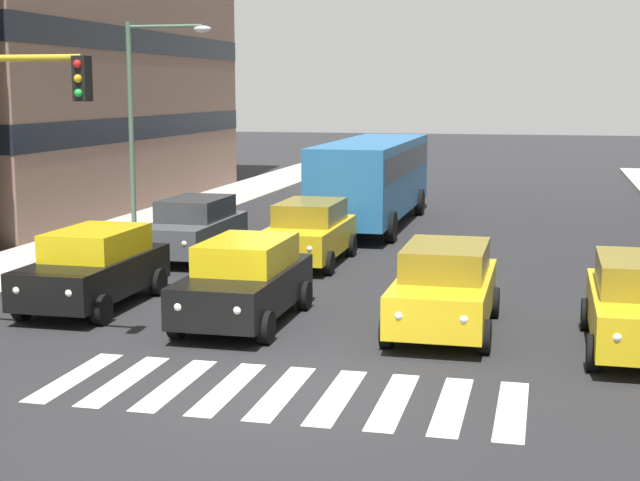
# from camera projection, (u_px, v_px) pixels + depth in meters

# --- Properties ---
(ground_plane) EXTENTS (180.00, 180.00, 0.00)m
(ground_plane) POSITION_uv_depth(u_px,v_px,m) (281.00, 393.00, 15.08)
(ground_plane) COLOR #262628
(crosswalk_markings) EXTENTS (7.65, 2.80, 0.01)m
(crosswalk_markings) POSITION_uv_depth(u_px,v_px,m) (281.00, 392.00, 15.08)
(crosswalk_markings) COLOR silver
(crosswalk_markings) RESTS_ON ground_plane
(car_1) EXTENTS (2.02, 4.44, 1.72)m
(car_1) POSITION_uv_depth(u_px,v_px,m) (445.00, 287.00, 18.81)
(car_1) COLOR gold
(car_1) RESTS_ON ground_plane
(car_2) EXTENTS (2.02, 4.44, 1.72)m
(car_2) POSITION_uv_depth(u_px,v_px,m) (245.00, 281.00, 19.48)
(car_2) COLOR black
(car_2) RESTS_ON ground_plane
(car_3) EXTENTS (2.02, 4.44, 1.72)m
(car_3) POSITION_uv_depth(u_px,v_px,m) (94.00, 267.00, 20.93)
(car_3) COLOR black
(car_3) RESTS_ON ground_plane
(car_row2_0) EXTENTS (2.02, 4.44, 1.72)m
(car_row2_0) POSITION_uv_depth(u_px,v_px,m) (194.00, 228.00, 26.97)
(car_row2_0) COLOR #474C51
(car_row2_0) RESTS_ON ground_plane
(car_row2_1) EXTENTS (2.02, 4.44, 1.72)m
(car_row2_1) POSITION_uv_depth(u_px,v_px,m) (309.00, 232.00, 26.13)
(car_row2_1) COLOR gold
(car_row2_1) RESTS_ON ground_plane
(bus_behind_traffic) EXTENTS (2.78, 10.50, 3.00)m
(bus_behind_traffic) POSITION_uv_depth(u_px,v_px,m) (373.00, 173.00, 33.38)
(bus_behind_traffic) COLOR #286BAD
(bus_behind_traffic) RESTS_ON ground_plane
(street_lamp_right) EXTENTS (2.79, 0.28, 6.68)m
(street_lamp_right) POSITION_uv_depth(u_px,v_px,m) (144.00, 106.00, 29.54)
(street_lamp_right) COLOR #4C6B56
(street_lamp_right) RESTS_ON sidewalk_right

